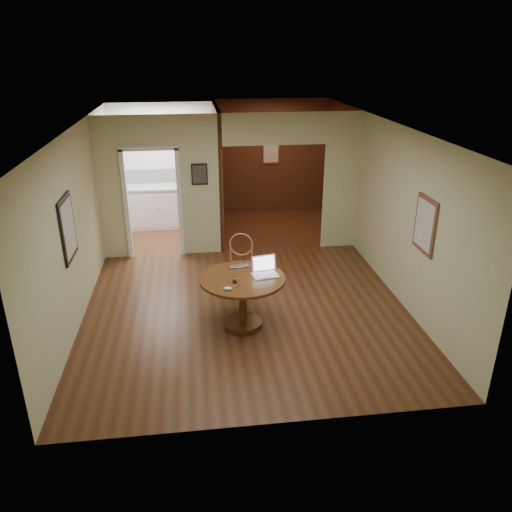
{
  "coord_description": "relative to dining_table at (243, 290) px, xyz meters",
  "views": [
    {
      "loc": [
        -0.74,
        -6.76,
        3.84
      ],
      "look_at": [
        0.12,
        -0.2,
        1.03
      ],
      "focal_mm": 35.0,
      "sensor_mm": 36.0,
      "label": 1
    }
  ],
  "objects": [
    {
      "name": "grocery_bag",
      "position": [
        -0.74,
        4.55,
        0.51
      ],
      "size": [
        0.3,
        0.26,
        0.28
      ],
      "primitive_type": "ellipsoid",
      "rotation": [
        0.0,
        0.0,
        -0.05
      ],
      "color": "#CBAF94",
      "rests_on": "kitchen_cabinet"
    },
    {
      "name": "open_laptop",
      "position": [
        0.33,
        0.09,
        0.26
      ],
      "size": [
        0.4,
        0.37,
        0.25
      ],
      "rotation": [
        0.0,
        0.0,
        0.18
      ],
      "color": "white",
      "rests_on": "dining_table"
    },
    {
      "name": "closed_laptop",
      "position": [
        -0.0,
        0.33,
        0.21
      ],
      "size": [
        0.31,
        0.22,
        0.02
      ],
      "primitive_type": "imported",
      "rotation": [
        0.0,
        0.0,
        0.13
      ],
      "color": "#B4B5BA",
      "rests_on": "dining_table"
    },
    {
      "name": "floor",
      "position": [
        0.1,
        0.35,
        -0.57
      ],
      "size": [
        5.0,
        5.0,
        0.0
      ],
      "primitive_type": "plane",
      "color": "#4C2415",
      "rests_on": "ground"
    },
    {
      "name": "chair",
      "position": [
        0.08,
        1.03,
        0.0
      ],
      "size": [
        0.52,
        0.52,
        1.03
      ],
      "rotation": [
        0.0,
        0.0,
        -0.23
      ],
      "color": "#A56A3A",
      "rests_on": "ground"
    },
    {
      "name": "wine_glass",
      "position": [
        -0.12,
        -0.14,
        0.24
      ],
      "size": [
        0.08,
        0.08,
        0.09
      ],
      "primitive_type": null,
      "color": "white",
      "rests_on": "dining_table"
    },
    {
      "name": "dining_table",
      "position": [
        0.0,
        0.0,
        0.0
      ],
      "size": [
        1.23,
        1.23,
        0.77
      ],
      "rotation": [
        0.0,
        0.0,
        -0.04
      ],
      "color": "#5C2F17",
      "rests_on": "ground"
    },
    {
      "name": "pen",
      "position": [
        -0.08,
        -0.27,
        0.2
      ],
      "size": [
        0.1,
        0.09,
        0.01
      ],
      "primitive_type": "cylinder",
      "rotation": [
        0.0,
        1.57,
        0.76
      ],
      "color": "#0B1A52",
      "rests_on": "dining_table"
    },
    {
      "name": "room_shell",
      "position": [
        -0.37,
        3.45,
        0.72
      ],
      "size": [
        5.2,
        7.5,
        5.0
      ],
      "color": "white",
      "rests_on": "ground"
    },
    {
      "name": "mouse",
      "position": [
        -0.24,
        -0.36,
        0.22
      ],
      "size": [
        0.12,
        0.08,
        0.05
      ],
      "primitive_type": "ellipsoid",
      "rotation": [
        0.0,
        0.0,
        -0.14
      ],
      "color": "white",
      "rests_on": "dining_table"
    },
    {
      "name": "kitchen_cabinet",
      "position": [
        -1.25,
        4.55,
        -0.1
      ],
      "size": [
        2.06,
        0.6,
        0.94
      ],
      "color": "white",
      "rests_on": "ground"
    }
  ]
}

